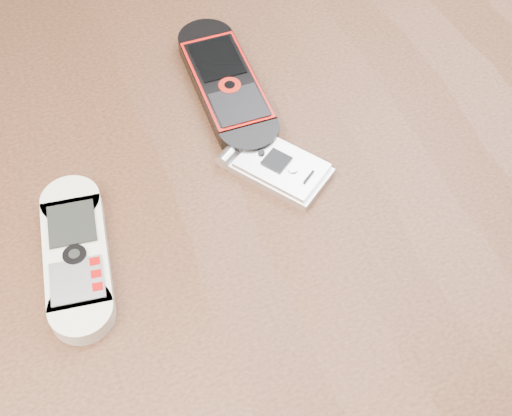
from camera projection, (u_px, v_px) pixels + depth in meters
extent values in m
cube|color=black|center=(250.00, 230.00, 0.58)|extent=(1.20, 0.80, 0.03)
cube|color=black|center=(482.00, 100.00, 1.18)|extent=(0.06, 0.06, 0.71)
cube|color=silver|center=(76.00, 254.00, 0.53)|extent=(0.07, 0.15, 0.02)
cube|color=black|center=(226.00, 84.00, 0.64)|extent=(0.06, 0.17, 0.02)
cube|color=silver|center=(279.00, 166.00, 0.58)|extent=(0.09, 0.10, 0.01)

